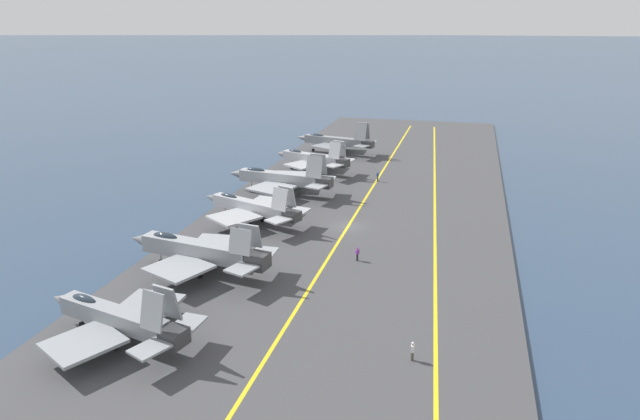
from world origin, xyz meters
TOP-DOWN VIEW (x-y plane):
  - ground_plane at (0.00, 0.00)m, footprint 2000.00×2000.00m
  - carrier_deck at (0.00, 0.00)m, footprint 172.69×41.28m
  - deck_stripe_foul_line at (0.00, -11.35)m, footprint 155.08×11.06m
  - deck_stripe_centerline at (0.00, 0.00)m, footprint 155.42×0.36m
  - parked_jet_nearest at (-32.79, 12.97)m, footprint 13.02×15.41m
  - parked_jet_second at (-18.21, 12.65)m, footprint 13.48×17.50m
  - parked_jet_third at (-2.15, 12.68)m, footprint 13.14×16.25m
  - parked_jet_fourth at (11.66, 13.18)m, footprint 14.01×17.58m
  - parked_jet_fifth at (25.58, 11.90)m, footprint 11.87×15.30m
  - parked_jet_sixth at (41.31, 11.30)m, footprint 12.02×17.08m
  - crew_blue_vest at (22.76, -0.24)m, footprint 0.28×0.39m
  - crew_white_vest at (-29.40, -11.49)m, footprint 0.39×0.27m
  - crew_purple_vest at (-10.87, -3.36)m, footprint 0.45×0.45m

SIDE VIEW (x-z plane):
  - ground_plane at x=0.00m, z-range 0.00..0.00m
  - carrier_deck at x=0.00m, z-range 0.00..0.40m
  - deck_stripe_foul_line at x=0.00m, z-range 0.40..0.41m
  - deck_stripe_centerline at x=0.00m, z-range 0.40..0.41m
  - crew_purple_vest at x=-10.87m, z-range 0.48..2.16m
  - crew_white_vest at x=-29.40m, z-range 0.48..2.17m
  - crew_blue_vest at x=22.76m, z-range 0.49..2.27m
  - parked_jet_nearest at x=-32.79m, z-range -0.44..5.66m
  - parked_jet_third at x=-2.15m, z-range -0.24..5.70m
  - parked_jet_second at x=-18.21m, z-range -0.13..6.02m
  - parked_jet_fourth at x=11.66m, z-range -0.42..6.43m
  - parked_jet_fifth at x=25.58m, z-range -0.14..6.15m
  - parked_jet_sixth at x=41.31m, z-range -0.31..6.48m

